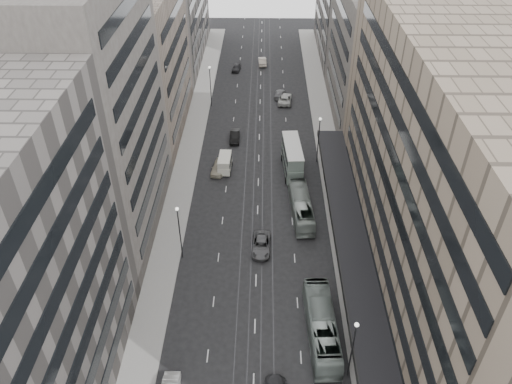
# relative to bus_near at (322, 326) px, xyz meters

# --- Properties ---
(ground) EXTENTS (220.00, 220.00, 0.00)m
(ground) POSITION_rel_bus_near_xyz_m (-7.33, 0.17, -1.69)
(ground) COLOR black
(ground) RESTS_ON ground
(sidewalk_right) EXTENTS (4.00, 125.00, 0.15)m
(sidewalk_right) POSITION_rel_bus_near_xyz_m (4.67, 37.67, -1.62)
(sidewalk_right) COLOR gray
(sidewalk_right) RESTS_ON ground
(sidewalk_left) EXTENTS (4.00, 125.00, 0.15)m
(sidewalk_left) POSITION_rel_bus_near_xyz_m (-19.33, 37.67, -1.62)
(sidewalk_left) COLOR gray
(sidewalk_left) RESTS_ON ground
(department_store) EXTENTS (19.20, 60.00, 30.00)m
(department_store) POSITION_rel_bus_near_xyz_m (14.12, 8.17, 13.25)
(department_store) COLOR #7B6B5A
(department_store) RESTS_ON ground
(building_right_mid) EXTENTS (15.00, 28.00, 24.00)m
(building_right_mid) POSITION_rel_bus_near_xyz_m (14.17, 52.17, 10.31)
(building_right_mid) COLOR #433E3A
(building_right_mid) RESTS_ON ground
(building_left_b) EXTENTS (15.00, 26.00, 34.00)m
(building_left_b) POSITION_rel_bus_near_xyz_m (-28.83, 19.17, 15.31)
(building_left_b) COLOR #433E3A
(building_left_b) RESTS_ON ground
(building_left_c) EXTENTS (15.00, 28.00, 25.00)m
(building_left_c) POSITION_rel_bus_near_xyz_m (-28.83, 46.17, 10.81)
(building_left_c) COLOR #6E6055
(building_left_c) RESTS_ON ground
(lamp_right_near) EXTENTS (0.44, 0.44, 8.32)m
(lamp_right_near) POSITION_rel_bus_near_xyz_m (2.37, -4.83, 3.51)
(lamp_right_near) COLOR #262628
(lamp_right_near) RESTS_ON ground
(lamp_right_far) EXTENTS (0.44, 0.44, 8.32)m
(lamp_right_far) POSITION_rel_bus_near_xyz_m (2.37, 35.17, 3.51)
(lamp_right_far) COLOR #262628
(lamp_right_far) RESTS_ON ground
(lamp_left_near) EXTENTS (0.44, 0.44, 8.32)m
(lamp_left_near) POSITION_rel_bus_near_xyz_m (-17.03, 12.17, 3.51)
(lamp_left_near) COLOR #262628
(lamp_left_near) RESTS_ON ground
(lamp_left_far) EXTENTS (0.44, 0.44, 8.32)m
(lamp_left_far) POSITION_rel_bus_near_xyz_m (-17.03, 55.17, 3.51)
(lamp_left_far) COLOR #262628
(lamp_left_far) RESTS_ON ground
(bus_near) EXTENTS (3.39, 12.28, 3.39)m
(bus_near) POSITION_rel_bus_near_xyz_m (0.00, 0.00, 0.00)
(bus_near) COLOR gray
(bus_near) RESTS_ON ground
(bus_far) EXTENTS (3.34, 11.20, 3.08)m
(bus_far) POSITION_rel_bus_near_xyz_m (-1.06, 21.05, -0.16)
(bus_far) COLOR gray
(bus_far) RESTS_ON ground
(double_decker) EXTENTS (3.36, 9.26, 4.97)m
(double_decker) POSITION_rel_bus_near_xyz_m (-1.93, 32.28, 0.99)
(double_decker) COLOR slate
(double_decker) RESTS_ON ground
(panel_van) EXTENTS (2.26, 4.38, 2.72)m
(panel_van) POSITION_rel_bus_near_xyz_m (-12.79, 32.31, -0.20)
(panel_van) COLOR silver
(panel_van) RESTS_ON ground
(sedan_2) EXTENTS (2.64, 5.44, 1.49)m
(sedan_2) POSITION_rel_bus_near_xyz_m (-6.73, 13.83, -0.95)
(sedan_2) COLOR #505052
(sedan_2) RESTS_ON ground
(sedan_4) EXTENTS (2.56, 5.08, 1.66)m
(sedan_4) POSITION_rel_bus_near_xyz_m (-13.84, 32.02, -0.86)
(sedan_4) COLOR #B5AC95
(sedan_4) RESTS_ON ground
(sedan_5) EXTENTS (1.72, 4.78, 1.57)m
(sedan_5) POSITION_rel_bus_near_xyz_m (-11.70, 42.00, -0.91)
(sedan_5) COLOR black
(sedan_5) RESTS_ON ground
(sedan_6) EXTENTS (3.08, 5.84, 1.57)m
(sedan_6) POSITION_rel_bus_near_xyz_m (-2.34, 56.96, -0.91)
(sedan_6) COLOR #B7B8B3
(sedan_6) RESTS_ON ground
(sedan_7) EXTENTS (2.52, 4.88, 1.35)m
(sedan_7) POSITION_rel_bus_near_xyz_m (-3.30, 59.32, -1.02)
(sedan_7) COLOR slate
(sedan_7) RESTS_ON ground
(sedan_8) EXTENTS (2.12, 4.30, 1.41)m
(sedan_8) POSITION_rel_bus_near_xyz_m (-12.89, 72.77, -0.99)
(sedan_8) COLOR #232326
(sedan_8) RESTS_ON ground
(sedan_9) EXTENTS (2.00, 4.97, 1.60)m
(sedan_9) POSITION_rel_bus_near_xyz_m (-7.03, 76.23, -0.89)
(sedan_9) COLOR #BEB19E
(sedan_9) RESTS_ON ground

